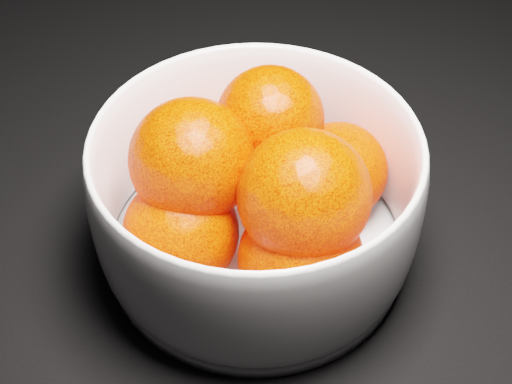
# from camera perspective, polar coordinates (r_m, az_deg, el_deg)

# --- Properties ---
(bowl) EXTENTS (0.23, 0.23, 0.11)m
(bowl) POSITION_cam_1_polar(r_m,az_deg,el_deg) (0.49, 0.00, -0.46)
(bowl) COLOR white
(bowl) RESTS_ON ground
(orange_pile) EXTENTS (0.17, 0.17, 0.13)m
(orange_pile) POSITION_cam_1_polar(r_m,az_deg,el_deg) (0.48, 0.27, 0.39)
(orange_pile) COLOR #FF2D03
(orange_pile) RESTS_ON bowl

